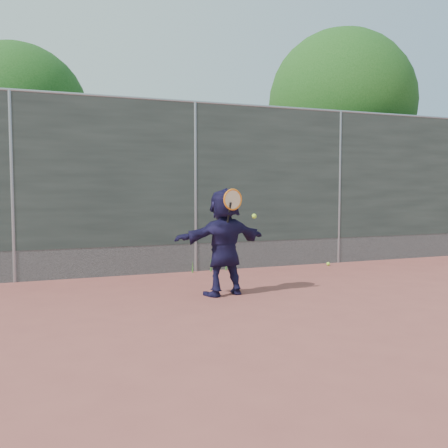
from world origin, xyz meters
name	(u,v)px	position (x,y,z in m)	size (l,w,h in m)	color
ground	(288,318)	(0.00, 0.00, 0.00)	(80.00, 80.00, 0.00)	#9E4C42
player	(224,242)	(-0.23, 1.45, 0.74)	(1.38, 0.44, 1.48)	#19153A
ball_ground	(328,264)	(2.59, 3.21, 0.03)	(0.07, 0.07, 0.07)	#AFE833
fence	(195,183)	(0.00, 3.50, 1.58)	(20.00, 0.06, 3.03)	#38423D
swing_action	(235,203)	(-0.15, 1.26, 1.29)	(0.52, 0.13, 0.51)	orange
tree_right	(346,108)	(4.68, 5.75, 3.49)	(3.78, 3.60, 5.39)	#382314
tree_left	(24,120)	(-2.85, 6.55, 2.94)	(3.15, 3.00, 4.53)	#382314
weed_clump	(213,264)	(0.29, 3.38, 0.13)	(0.68, 0.07, 0.30)	#387226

